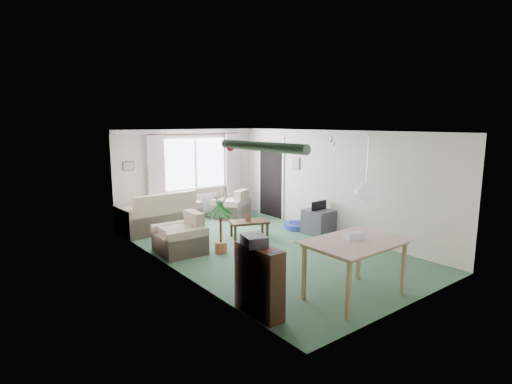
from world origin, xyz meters
TOP-DOWN VIEW (x-y plane):
  - ground at (0.00, 0.00)m, footprint 6.50×6.50m
  - window at (0.20, 3.23)m, footprint 1.80×0.03m
  - curtain_rod at (0.20, 3.15)m, footprint 2.60×0.03m
  - curtain_left at (-0.95, 3.13)m, footprint 0.45×0.08m
  - curtain_right at (1.35, 3.13)m, footprint 0.45×0.08m
  - radiator at (0.20, 3.19)m, footprint 1.20×0.10m
  - doorway at (1.99, 2.20)m, footprint 0.03×0.95m
  - pendant_lamp at (0.20, -2.30)m, footprint 0.36×0.36m
  - tinsel_garland at (-1.92, -2.30)m, footprint 1.60×1.60m
  - bauble_cluster_a at (1.30, 0.90)m, footprint 0.20×0.20m
  - bauble_cluster_b at (1.60, -0.30)m, footprint 0.20×0.20m
  - wall_picture_back at (-1.60, 3.23)m, footprint 0.28×0.03m
  - wall_picture_right at (1.98, 1.20)m, footprint 0.03×0.24m
  - sofa at (-1.08, 2.75)m, footprint 1.91×1.06m
  - armchair_corner at (1.00, 2.73)m, footprint 1.16×1.14m
  - armchair_left at (-1.50, 0.84)m, footprint 0.89×0.93m
  - coffee_table at (0.25, 0.89)m, footprint 0.95×0.73m
  - photo_frame at (0.24, 0.90)m, footprint 0.12×0.05m
  - bookshelf at (-1.84, -2.17)m, footprint 0.27×0.79m
  - hifi_box at (-1.87, -2.10)m, footprint 0.36×0.41m
  - houseplant at (-0.85, 0.34)m, footprint 0.61×0.61m
  - dining_table at (-0.39, -2.60)m, footprint 1.38×0.93m
  - gift_box at (-0.35, -2.54)m, footprint 0.30×0.26m
  - tv_cube at (1.70, 0.12)m, footprint 0.61×0.66m
  - pet_bed at (1.65, 0.77)m, footprint 0.84×0.84m

SIDE VIEW (x-z plane):
  - ground at x=0.00m, z-range 0.00..0.00m
  - pet_bed at x=1.65m, z-range 0.00..0.13m
  - coffee_table at x=0.25m, z-range 0.00..0.38m
  - tv_cube at x=1.70m, z-range 0.00..0.57m
  - armchair_corner at x=1.00m, z-range 0.00..0.78m
  - radiator at x=0.20m, z-range 0.12..0.68m
  - armchair_left at x=-1.50m, z-range 0.00..0.80m
  - dining_table at x=-0.39m, z-range 0.00..0.86m
  - photo_frame at x=0.24m, z-range 0.38..0.54m
  - sofa at x=-1.08m, z-range 0.00..0.94m
  - bookshelf at x=-1.84m, z-range 0.00..0.96m
  - houseplant at x=-0.85m, z-range 0.00..1.21m
  - gift_box at x=-0.35m, z-range 0.86..0.98m
  - doorway at x=1.99m, z-range 0.00..2.00m
  - hifi_box at x=-1.87m, z-range 0.96..1.10m
  - curtain_left at x=-0.95m, z-range 0.27..2.27m
  - curtain_right at x=1.35m, z-range 0.27..2.27m
  - pendant_lamp at x=0.20m, z-range 1.30..1.66m
  - window at x=0.20m, z-range 0.85..2.15m
  - wall_picture_back at x=-1.60m, z-range 1.44..1.66m
  - wall_picture_right at x=1.98m, z-range 1.40..1.70m
  - bauble_cluster_a at x=1.30m, z-range 2.12..2.32m
  - bauble_cluster_b at x=1.60m, z-range 2.12..2.32m
  - curtain_rod at x=0.20m, z-range 2.25..2.29m
  - tinsel_garland at x=-1.92m, z-range 2.22..2.34m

